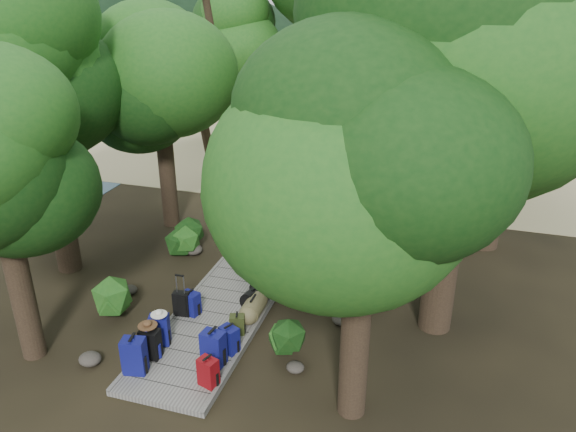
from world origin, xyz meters
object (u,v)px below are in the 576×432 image
(backpack_right_a, at_px, (208,371))
(lone_suitcase_on_sand, at_px, (333,170))
(backpack_right_b, at_px, (213,346))
(sun_lounger, at_px, (411,156))
(backpack_left_c, at_px, (159,328))
(suitcase_on_boardwalk, at_px, (182,304))
(backpack_left_d, at_px, (191,302))
(backpack_left_a, at_px, (134,354))
(backpack_right_d, at_px, (237,323))
(backpack_left_b, at_px, (150,342))
(backpack_right_c, at_px, (229,338))
(duffel_right_khaki, at_px, (253,307))
(kayak, at_px, (257,150))
(duffel_right_black, at_px, (256,296))

(backpack_right_a, xyz_separation_m, lone_suitcase_on_sand, (-0.34, 12.17, -0.09))
(backpack_right_b, relative_size, sun_lounger, 0.40)
(backpack_left_c, xyz_separation_m, suitcase_on_boardwalk, (-0.05, 1.10, -0.08))
(backpack_left_d, xyz_separation_m, backpack_right_b, (1.22, -1.48, 0.11))
(backpack_left_a, relative_size, backpack_right_d, 1.71)
(backpack_left_d, xyz_separation_m, lone_suitcase_on_sand, (1.04, 10.09, -0.07))
(backpack_right_d, relative_size, suitcase_on_boardwalk, 0.84)
(backpack_left_a, distance_m, backpack_left_b, 0.50)
(backpack_left_d, height_order, sun_lounger, backpack_left_d)
(backpack_right_a, xyz_separation_m, backpack_right_c, (-0.01, 1.06, -0.00))
(backpack_right_b, relative_size, lone_suitcase_on_sand, 1.21)
(backpack_right_d, xyz_separation_m, lone_suitcase_on_sand, (-0.25, 10.48, -0.01))
(backpack_left_b, distance_m, duffel_right_khaki, 2.47)
(backpack_left_d, relative_size, backpack_right_a, 0.93)
(backpack_right_d, bearing_deg, backpack_right_b, -111.00)
(backpack_left_b, relative_size, sun_lounger, 0.36)
(duffel_right_khaki, height_order, kayak, duffel_right_khaki)
(backpack_left_a, relative_size, backpack_left_c, 1.12)
(backpack_right_d, distance_m, kayak, 13.13)
(backpack_left_a, bearing_deg, lone_suitcase_on_sand, 73.40)
(suitcase_on_boardwalk, bearing_deg, kayak, 96.15)
(backpack_left_d, relative_size, duffel_right_khaki, 0.88)
(backpack_right_c, distance_m, kayak, 13.76)
(duffel_right_khaki, distance_m, sun_lounger, 12.54)
(backpack_right_b, distance_m, suitcase_on_boardwalk, 1.96)
(backpack_left_c, relative_size, duffel_right_khaki, 1.10)
(backpack_right_c, xyz_separation_m, suitcase_on_boardwalk, (-1.54, 0.93, -0.03))
(duffel_right_khaki, relative_size, duffel_right_black, 0.93)
(backpack_left_c, relative_size, backpack_right_a, 1.15)
(backpack_right_d, xyz_separation_m, suitcase_on_boardwalk, (-1.46, 0.30, 0.05))
(backpack_left_c, bearing_deg, backpack_right_c, -10.97)
(backpack_left_a, relative_size, suitcase_on_boardwalk, 1.44)
(duffel_right_khaki, relative_size, suitcase_on_boardwalk, 1.17)
(backpack_right_c, distance_m, duffel_right_black, 1.81)
(lone_suitcase_on_sand, height_order, kayak, lone_suitcase_on_sand)
(backpack_left_a, relative_size, kayak, 0.26)
(backpack_left_c, xyz_separation_m, sun_lounger, (3.84, 13.84, -0.15))
(duffel_right_khaki, bearing_deg, backpack_left_c, -135.60)
(duffel_right_khaki, xyz_separation_m, suitcase_on_boardwalk, (-1.57, -0.42, 0.06))
(backpack_left_c, height_order, sun_lounger, backpack_left_c)
(backpack_right_d, bearing_deg, backpack_left_c, -167.64)
(backpack_right_c, relative_size, lone_suitcase_on_sand, 0.96)
(backpack_right_b, xyz_separation_m, kayak, (-4.00, 13.56, -0.35))
(backpack_left_c, distance_m, duffel_right_khaki, 2.15)
(kayak, bearing_deg, duffel_right_black, -53.07)
(backpack_left_c, distance_m, backpack_right_a, 1.74)
(backpack_left_d, relative_size, sun_lounger, 0.30)
(backpack_left_d, height_order, duffel_right_black, backpack_left_d)
(backpack_left_c, bearing_deg, backpack_right_d, 12.12)
(backpack_left_d, height_order, duffel_right_khaki, backpack_left_d)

